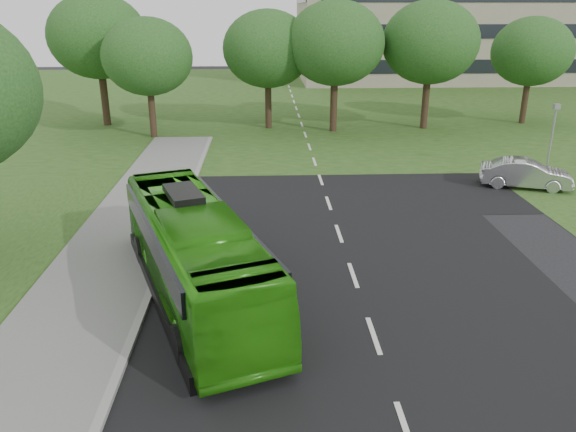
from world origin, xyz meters
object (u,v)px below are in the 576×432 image
object	(u,v)px
tree_park_a	(148,57)
bus	(194,253)
tree_park_d	(430,42)
tree_park_e	(532,52)
camera_pole	(553,130)
tree_park_c	(335,43)
tree_park_b	(268,49)
tree_park_f	(98,36)
sedan	(526,174)

from	to	relation	value
tree_park_a	bus	size ratio (longest dim) A/B	0.75
bus	tree_park_d	bearing A→B (deg)	40.77
tree_park_e	camera_pole	size ratio (longest dim) A/B	2.07
tree_park_c	camera_pole	size ratio (longest dim) A/B	2.37
camera_pole	tree_park_b	bearing A→B (deg)	149.70
tree_park_f	camera_pole	size ratio (longest dim) A/B	2.50
tree_park_f	tree_park_e	bearing A→B (deg)	-1.34
tree_park_c	sedan	world-z (taller)	tree_park_c
tree_park_d	tree_park_f	distance (m)	25.90
tree_park_c	bus	world-z (taller)	tree_park_c
tree_park_b	tree_park_f	distance (m)	13.47
sedan	camera_pole	size ratio (longest dim) A/B	1.13
tree_park_e	bus	size ratio (longest dim) A/B	0.75
tree_park_e	tree_park_f	size ratio (longest dim) A/B	0.83
bus	sedan	distance (m)	19.98
tree_park_b	tree_park_f	world-z (taller)	tree_park_f
tree_park_b	camera_pole	bearing A→B (deg)	-42.03
tree_park_a	tree_park_c	xyz separation A→B (m)	(13.68, 1.60, 0.80)
tree_park_d	tree_park_e	bearing A→B (deg)	10.68
tree_park_d	bus	world-z (taller)	tree_park_d
tree_park_a	tree_park_b	size ratio (longest dim) A/B	0.94
bus	tree_park_f	bearing A→B (deg)	89.31
tree_park_f	camera_pole	world-z (taller)	tree_park_f
tree_park_a	sedan	size ratio (longest dim) A/B	1.84
tree_park_c	tree_park_e	xyz separation A→B (m)	(16.22, 2.45, -0.82)
tree_park_e	sedan	xyz separation A→B (m)	(-7.66, -17.59, -5.03)
bus	camera_pole	xyz separation A→B (m)	(18.64, 13.73, 1.07)
sedan	tree_park_b	bearing A→B (deg)	57.90
tree_park_e	tree_park_c	bearing A→B (deg)	-171.40
tree_park_c	sedan	distance (m)	18.34
tree_park_b	camera_pole	distance (m)	21.70
tree_park_c	bus	size ratio (longest dim) A/B	0.86
tree_park_a	tree_park_b	world-z (taller)	tree_park_b
tree_park_f	tree_park_d	bearing A→B (deg)	-5.48
sedan	camera_pole	world-z (taller)	camera_pole
tree_park_c	tree_park_e	world-z (taller)	tree_park_c
tree_park_b	tree_park_c	size ratio (longest dim) A/B	0.93
tree_park_e	camera_pole	xyz separation A→B (m)	(-5.36, -15.33, -3.14)
tree_park_a	sedan	bearing A→B (deg)	-31.33
tree_park_e	camera_pole	distance (m)	16.54
tree_park_a	bus	xyz separation A→B (m)	(5.89, -25.01, -4.23)
bus	tree_park_a	bearing A→B (deg)	83.04
tree_park_b	bus	size ratio (longest dim) A/B	0.80
bus	sedan	world-z (taller)	bus
camera_pole	bus	bearing A→B (deg)	-131.91
tree_park_c	tree_park_d	xyz separation A→B (m)	(7.41, 0.79, 0.00)
tree_park_a	bus	world-z (taller)	tree_park_a
tree_park_b	tree_park_d	distance (m)	12.49
tree_park_f	tree_park_c	bearing A→B (deg)	-10.07
tree_park_d	camera_pole	xyz separation A→B (m)	(3.45, -13.67, -3.97)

